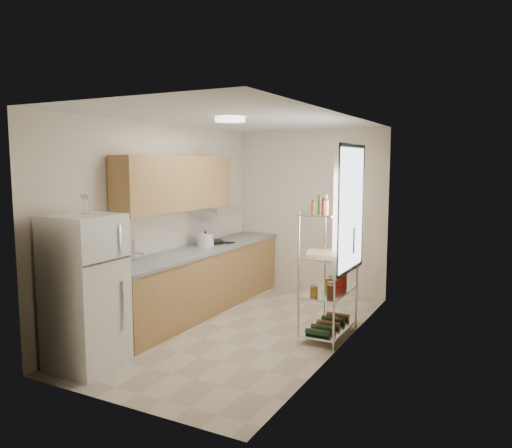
{
  "coord_description": "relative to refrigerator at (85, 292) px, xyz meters",
  "views": [
    {
      "loc": [
        2.94,
        -5.27,
        2.08
      ],
      "look_at": [
        0.04,
        0.25,
        1.31
      ],
      "focal_mm": 35.0,
      "sensor_mm": 36.0,
      "label": 1
    }
  ],
  "objects": [
    {
      "name": "wine_glass_a",
      "position": [
        -0.06,
        0.08,
        0.88
      ],
      "size": [
        0.07,
        0.07,
        0.19
      ],
      "primitive_type": null,
      "color": "silver",
      "rests_on": "refrigerator"
    },
    {
      "name": "refrigerator",
      "position": [
        0.0,
        0.0,
        0.0
      ],
      "size": [
        0.65,
        0.65,
        1.57
      ],
      "primitive_type": "cube",
      "color": "white",
      "rests_on": "ground"
    },
    {
      "name": "bakers_rack",
      "position": [
        1.88,
        2.02,
        0.32
      ],
      "size": [
        0.45,
        0.9,
        1.73
      ],
      "color": "silver",
      "rests_on": "ground"
    },
    {
      "name": "cutting_board",
      "position": [
        1.8,
        1.94,
        0.24
      ],
      "size": [
        0.44,
        0.5,
        0.03
      ],
      "primitive_type": "cube",
      "rotation": [
        0.0,
        0.0,
        0.32
      ],
      "color": "tan",
      "rests_on": "bakers_rack"
    },
    {
      "name": "window",
      "position": [
        2.1,
        2.07,
        0.77
      ],
      "size": [
        0.06,
        1.0,
        1.46
      ],
      "primitive_type": "cube",
      "color": "white",
      "rests_on": "room"
    },
    {
      "name": "rice_cooker",
      "position": [
        -0.08,
        2.32,
        0.21
      ],
      "size": [
        0.23,
        0.23,
        0.19
      ],
      "primitive_type": "cylinder",
      "color": "silver",
      "rests_on": "counter_run"
    },
    {
      "name": "counter_run",
      "position": [
        -0.05,
        2.16,
        -0.33
      ],
      "size": [
        0.63,
        3.51,
        0.9
      ],
      "color": "tan",
      "rests_on": "ground"
    },
    {
      "name": "frying_pan_large",
      "position": [
        -0.11,
        2.58,
        0.14
      ],
      "size": [
        0.35,
        0.35,
        0.05
      ],
      "primitive_type": "cylinder",
      "rotation": [
        0.0,
        0.0,
        0.3
      ],
      "color": "black",
      "rests_on": "counter_run"
    },
    {
      "name": "frying_pan_small",
      "position": [
        -0.09,
        2.54,
        0.14
      ],
      "size": [
        0.27,
        0.27,
        0.04
      ],
      "primitive_type": "cylinder",
      "rotation": [
        0.0,
        0.0,
        0.28
      ],
      "color": "black",
      "rests_on": "counter_run"
    },
    {
      "name": "wine_glass_b",
      "position": [
        -0.01,
        0.1,
        0.88
      ],
      "size": [
        0.07,
        0.07,
        0.19
      ],
      "primitive_type": null,
      "color": "silver",
      "rests_on": "refrigerator"
    },
    {
      "name": "ceiling_dome",
      "position": [
        0.87,
        1.42,
        1.79
      ],
      "size": [
        0.34,
        0.34,
        0.05
      ],
      "primitive_type": "cylinder",
      "color": "white",
      "rests_on": "room"
    },
    {
      "name": "espresso_machine",
      "position": [
        2.0,
        2.27,
        0.38
      ],
      "size": [
        0.25,
        0.31,
        0.31
      ],
      "primitive_type": "cube",
      "rotation": [
        0.0,
        0.0,
        0.32
      ],
      "color": "black",
      "rests_on": "bakers_rack"
    },
    {
      "name": "room",
      "position": [
        0.87,
        1.72,
        0.52
      ],
      "size": [
        2.52,
        4.42,
        2.62
      ],
      "color": "beige",
      "rests_on": "ground"
    },
    {
      "name": "storage_bag",
      "position": [
        1.91,
        2.35,
        -0.14
      ],
      "size": [
        0.12,
        0.15,
        0.16
      ],
      "primitive_type": "cube",
      "rotation": [
        0.0,
        0.0,
        -0.1
      ],
      "color": "maroon",
      "rests_on": "bakers_rack"
    },
    {
      "name": "upper_cabinets",
      "position": [
        -0.18,
        1.82,
        1.03
      ],
      "size": [
        0.33,
        2.2,
        0.72
      ],
      "primitive_type": "cube",
      "color": "tan",
      "rests_on": "room"
    },
    {
      "name": "range_hood",
      "position": [
        -0.13,
        2.62,
        0.61
      ],
      "size": [
        0.5,
        0.6,
        0.12
      ],
      "primitive_type": "cube",
      "color": "#B7BABC",
      "rests_on": "room"
    }
  ]
}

